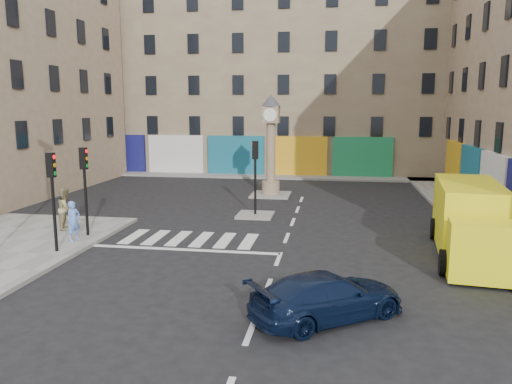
% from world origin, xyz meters
% --- Properties ---
extents(ground, '(120.00, 120.00, 0.00)m').
position_xyz_m(ground, '(0.00, 0.00, 0.00)').
color(ground, black).
rests_on(ground, ground).
extents(sidewalk_right, '(2.60, 30.00, 0.15)m').
position_xyz_m(sidewalk_right, '(8.70, 10.00, 0.07)').
color(sidewalk_right, gray).
rests_on(sidewalk_right, ground).
extents(sidewalk_far, '(32.00, 2.40, 0.15)m').
position_xyz_m(sidewalk_far, '(-4.00, 22.20, 0.07)').
color(sidewalk_far, gray).
rests_on(sidewalk_far, ground).
extents(island_near, '(1.80, 1.80, 0.12)m').
position_xyz_m(island_near, '(-2.00, 8.00, 0.06)').
color(island_near, gray).
rests_on(island_near, ground).
extents(island_far, '(2.40, 2.40, 0.12)m').
position_xyz_m(island_far, '(-2.00, 14.00, 0.06)').
color(island_far, gray).
rests_on(island_far, ground).
extents(building_far, '(32.00, 10.00, 17.00)m').
position_xyz_m(building_far, '(-4.00, 28.00, 8.50)').
color(building_far, '#8B7E5D').
rests_on(building_far, ground).
extents(traffic_light_left_near, '(0.28, 0.22, 3.70)m').
position_xyz_m(traffic_light_left_near, '(-8.30, 0.20, 2.62)').
color(traffic_light_left_near, black).
rests_on(traffic_light_left_near, sidewalk_left).
extents(traffic_light_left_far, '(0.28, 0.22, 3.70)m').
position_xyz_m(traffic_light_left_far, '(-8.30, 2.60, 2.62)').
color(traffic_light_left_far, black).
rests_on(traffic_light_left_far, sidewalk_left).
extents(traffic_light_island, '(0.28, 0.22, 3.70)m').
position_xyz_m(traffic_light_island, '(-2.00, 8.00, 2.59)').
color(traffic_light_island, black).
rests_on(traffic_light_island, island_near).
extents(clock_pillar, '(1.20, 1.20, 6.10)m').
position_xyz_m(clock_pillar, '(-2.00, 14.00, 3.55)').
color(clock_pillar, tan).
rests_on(clock_pillar, island_far).
extents(navy_sedan, '(4.46, 3.93, 1.24)m').
position_xyz_m(navy_sedan, '(1.86, -3.97, 0.62)').
color(navy_sedan, black).
rests_on(navy_sedan, ground).
extents(yellow_van, '(3.12, 7.44, 2.63)m').
position_xyz_m(yellow_van, '(6.99, 2.71, 1.31)').
color(yellow_van, '#FFF415').
rests_on(yellow_van, ground).
extents(pedestrian_blue, '(0.59, 0.70, 1.62)m').
position_xyz_m(pedestrian_blue, '(-8.40, 1.70, 0.96)').
color(pedestrian_blue, '#638CE3').
rests_on(pedestrian_blue, sidewalk_left).
extents(pedestrian_tan, '(0.89, 1.03, 1.83)m').
position_xyz_m(pedestrian_tan, '(-9.75, 3.49, 1.06)').
color(pedestrian_tan, tan).
rests_on(pedestrian_tan, sidewalk_left).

